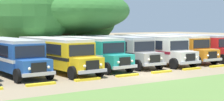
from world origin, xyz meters
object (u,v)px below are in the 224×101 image
Objects in this scene: parked_bus_slot_3 at (85,50)px; parked_bus_slot_2 at (55,53)px; broad_shade_tree at (57,12)px; parked_bus_slot_5 at (150,48)px; parked_bus_slot_6 at (172,46)px; parked_bus_slot_4 at (117,49)px; parked_bus_slot_1 at (9,54)px; parked_bus_slot_7 at (195,45)px.

parked_bus_slot_2 is at bearing -82.67° from parked_bus_slot_3.
parked_bus_slot_2 is at bearing -115.17° from broad_shade_tree.
broad_shade_tree is at bearing -151.22° from parked_bus_slot_5.
parked_bus_slot_3 is 1.01× the size of parked_bus_slot_6.
parked_bus_slot_2 and parked_bus_slot_3 have the same top height.
parked_bus_slot_4 is 1.00× the size of parked_bus_slot_6.
parked_bus_slot_1 and parked_bus_slot_3 have the same top height.
parked_bus_slot_6 is 3.33m from parked_bus_slot_7.
parked_bus_slot_1 is at bearing -131.49° from broad_shade_tree.
parked_bus_slot_4 is at bearing -92.47° from parked_bus_slot_7.
parked_bus_slot_6 is at bearing 98.51° from parked_bus_slot_5.
parked_bus_slot_7 is at bearing -39.89° from broad_shade_tree.
parked_bus_slot_3 is 14.08m from parked_bus_slot_7.
parked_bus_slot_5 is (10.54, 0.13, 0.00)m from parked_bus_slot_2.
parked_bus_slot_4 is (7.05, 0.93, 0.00)m from parked_bus_slot_2.
parked_bus_slot_2 is 14.03m from parked_bus_slot_6.
broad_shade_tree reaches higher than parked_bus_slot_1.
parked_bus_slot_3 is 1.01× the size of parked_bus_slot_5.
parked_bus_slot_4 is at bearing 93.70° from parked_bus_slot_2.
parked_bus_slot_2 is 17.34m from parked_bus_slot_7.
parked_bus_slot_4 is 6.98m from parked_bus_slot_6.
parked_bus_slot_3 and parked_bus_slot_5 have the same top height.
parked_bus_slot_3 is 1.01× the size of parked_bus_slot_4.
parked_bus_slot_7 is (17.34, 0.31, 0.00)m from parked_bus_slot_2.
parked_bus_slot_7 is (6.80, 0.18, 0.00)m from parked_bus_slot_5.
parked_bus_slot_4 is 3.58m from parked_bus_slot_5.
parked_bus_slot_3 is at bearing -90.64° from parked_bus_slot_7.
parked_bus_slot_4 is at bearing -78.07° from broad_shade_tree.
parked_bus_slot_2 is 1.01× the size of parked_bus_slot_6.
parked_bus_slot_5 and parked_bus_slot_7 have the same top height.
parked_bus_slot_1 is 6.96m from parked_bus_slot_3.
parked_bus_slot_5 is 6.80m from parked_bus_slot_7.
parked_bus_slot_2 is 1.01× the size of parked_bus_slot_4.
parked_bus_slot_6 is at bearing 85.90° from parked_bus_slot_1.
parked_bus_slot_4 is at bearing -101.84° from parked_bus_slot_5.
parked_bus_slot_1 is 10.74m from parked_bus_slot_4.
parked_bus_slot_1 is 1.01× the size of parked_bus_slot_6.
parked_bus_slot_4 is at bearing -91.58° from parked_bus_slot_6.
parked_bus_slot_5 is at bearing -87.55° from parked_bus_slot_7.
parked_bus_slot_7 is at bearing 86.95° from parked_bus_slot_4.
parked_bus_slot_4 is (10.74, 0.12, 0.00)m from parked_bus_slot_1.
parked_bus_slot_6 is at bearing -93.93° from parked_bus_slot_7.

